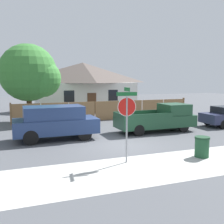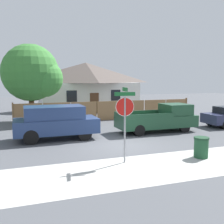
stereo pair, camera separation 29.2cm
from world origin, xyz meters
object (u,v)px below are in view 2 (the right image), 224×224
object	(u,v)px
house	(86,85)
stop_sign	(125,113)
red_suv	(56,121)
orange_pickup	(160,119)
trash_bin	(201,147)
oak_tree	(33,74)

from	to	relation	value
house	stop_sign	bearing A→B (deg)	-99.05
red_suv	orange_pickup	xyz separation A→B (m)	(6.57, 0.00, -0.19)
trash_bin	house	bearing A→B (deg)	91.00
red_suv	trash_bin	xyz separation A→B (m)	(5.41, -5.57, -0.56)
red_suv	stop_sign	distance (m)	5.61
oak_tree	stop_sign	distance (m)	12.05
house	stop_sign	size ratio (longest dim) A/B	3.56
trash_bin	orange_pickup	bearing A→B (deg)	78.18
red_suv	trash_bin	bearing A→B (deg)	-45.99
oak_tree	trash_bin	xyz separation A→B (m)	(6.21, -12.03, -3.28)
red_suv	trash_bin	world-z (taller)	red_suv
house	orange_pickup	size ratio (longest dim) A/B	2.12
oak_tree	red_suv	distance (m)	7.05
stop_sign	trash_bin	size ratio (longest dim) A/B	3.39
orange_pickup	trash_bin	bearing A→B (deg)	-101.94
red_suv	stop_sign	bearing A→B (deg)	-68.11
house	stop_sign	world-z (taller)	house
house	orange_pickup	bearing A→B (deg)	-83.74
oak_tree	trash_bin	distance (m)	13.93
orange_pickup	red_suv	bearing A→B (deg)	179.89
stop_sign	red_suv	bearing A→B (deg)	119.97
red_suv	trash_bin	size ratio (longest dim) A/B	5.11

